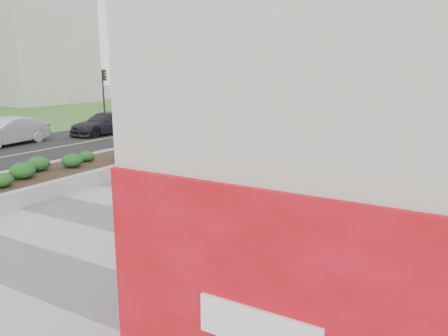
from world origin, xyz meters
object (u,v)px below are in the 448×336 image
(planter, at_px, (121,158))
(traffic_signal_near, at_px, (213,92))
(skateboarder, at_px, (156,179))
(traffic_signal_far, at_px, (104,89))
(car_dark, at_px, (105,123))
(car_silver, at_px, (8,131))

(planter, relative_size, traffic_signal_near, 4.29)
(skateboarder, bearing_deg, traffic_signal_near, 97.11)
(planter, xyz_separation_m, traffic_signal_near, (-1.73, 10.50, 2.34))
(skateboarder, bearing_deg, traffic_signal_far, 121.90)
(traffic_signal_near, distance_m, car_dark, 7.42)
(traffic_signal_near, xyz_separation_m, traffic_signal_far, (-9.20, -0.50, 0.00))
(skateboarder, height_order, car_dark, skateboarder)
(planter, distance_m, car_dark, 10.54)
(skateboarder, relative_size, car_silver, 0.32)
(skateboarder, xyz_separation_m, car_dark, (-12.52, 10.24, -0.06))
(traffic_signal_near, distance_m, traffic_signal_far, 9.21)
(planter, xyz_separation_m, car_dark, (-7.91, 6.96, 0.29))
(skateboarder, bearing_deg, car_silver, 145.35)
(traffic_signal_near, bearing_deg, car_dark, -150.23)
(planter, xyz_separation_m, car_silver, (-9.43, 1.03, 0.36))
(planter, distance_m, traffic_signal_near, 10.90)
(traffic_signal_far, xyz_separation_m, car_dark, (3.01, -3.04, -2.05))
(planter, bearing_deg, skateboarder, -35.41)
(traffic_signal_far, relative_size, skateboarder, 2.78)
(planter, distance_m, car_silver, 9.50)
(planter, height_order, traffic_signal_far, traffic_signal_far)
(skateboarder, bearing_deg, car_dark, 123.14)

